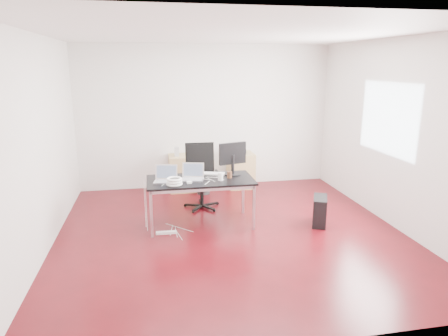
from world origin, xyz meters
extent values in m
plane|color=#3E070C|center=(0.00, 0.00, 0.00)|extent=(5.00, 5.00, 0.00)
plane|color=silver|center=(0.00, 0.00, 2.80)|extent=(5.00, 5.00, 0.00)
plane|color=silver|center=(0.00, 2.50, 1.40)|extent=(5.00, 0.00, 5.00)
plane|color=silver|center=(0.00, -2.50, 1.40)|extent=(5.00, 0.00, 5.00)
plane|color=silver|center=(-2.50, 0.00, 1.40)|extent=(0.00, 5.00, 5.00)
plane|color=silver|center=(2.50, 0.00, 1.40)|extent=(0.00, 5.00, 5.00)
plane|color=white|center=(2.48, 0.20, 1.60)|extent=(0.00, 1.50, 1.50)
cube|color=black|center=(-0.39, 0.41, 0.71)|extent=(1.60, 0.80, 0.03)
cube|color=silver|center=(-1.14, 0.06, 0.35)|extent=(0.04, 0.04, 0.70)
cube|color=silver|center=(-1.14, 0.76, 0.35)|extent=(0.04, 0.04, 0.70)
cube|color=silver|center=(0.36, 0.06, 0.35)|extent=(0.04, 0.04, 0.70)
cube|color=silver|center=(0.36, 0.76, 0.35)|extent=(0.04, 0.04, 0.70)
cylinder|color=black|center=(-0.28, 1.15, 0.23)|extent=(0.06, 0.06, 0.47)
cube|color=black|center=(-0.28, 1.15, 0.50)|extent=(0.49, 0.47, 0.06)
cube|color=black|center=(-0.27, 1.37, 0.81)|extent=(0.46, 0.10, 0.55)
cube|color=#A68953|center=(-0.52, 2.23, 0.35)|extent=(0.50, 0.50, 0.70)
cube|color=#A68953|center=(0.65, 2.23, 0.35)|extent=(0.50, 0.50, 0.70)
cube|color=black|center=(1.42, 0.08, 0.22)|extent=(0.37, 0.49, 0.44)
cylinder|color=black|center=(-0.14, 1.93, 0.14)|extent=(0.31, 0.31, 0.28)
cube|color=white|center=(-0.94, 0.14, 0.02)|extent=(0.30, 0.07, 0.04)
cube|color=silver|center=(-0.91, 0.35, 0.74)|extent=(0.37, 0.29, 0.01)
cube|color=silver|center=(-0.89, 0.46, 0.85)|extent=(0.33, 0.11, 0.22)
cube|color=#475166|center=(-0.89, 0.46, 0.85)|extent=(0.29, 0.09, 0.18)
cube|color=silver|center=(-0.51, 0.39, 0.74)|extent=(0.38, 0.30, 0.01)
cube|color=silver|center=(-0.48, 0.50, 0.85)|extent=(0.33, 0.12, 0.22)
cube|color=#475166|center=(-0.48, 0.49, 0.85)|extent=(0.29, 0.11, 0.18)
cylinder|color=black|center=(0.14, 0.57, 0.74)|extent=(0.26, 0.26, 0.02)
cylinder|color=black|center=(0.14, 0.57, 0.90)|extent=(0.05, 0.05, 0.30)
cube|color=black|center=(0.14, 0.58, 1.07)|extent=(0.45, 0.17, 0.34)
cube|color=#475166|center=(0.14, 0.61, 1.07)|extent=(0.38, 0.11, 0.29)
cube|color=white|center=(-0.19, 0.66, 0.74)|extent=(0.46, 0.25, 0.02)
cylinder|color=white|center=(-0.10, 0.29, 0.79)|extent=(0.09, 0.09, 0.12)
cylinder|color=#56311D|center=(0.06, 0.40, 0.78)|extent=(0.09, 0.09, 0.10)
torus|color=white|center=(-0.80, 0.17, 0.75)|extent=(0.24, 0.24, 0.04)
torus|color=white|center=(-0.80, 0.17, 0.78)|extent=(0.23, 0.23, 0.04)
torus|color=white|center=(-0.80, 0.17, 0.82)|extent=(0.22, 0.22, 0.04)
cube|color=white|center=(-0.58, 0.22, 0.74)|extent=(0.08, 0.08, 0.03)
cube|color=#9E9E9E|center=(-0.62, 2.18, 0.79)|extent=(0.10, 0.09, 0.18)
cube|color=black|center=(0.58, 2.24, 0.74)|extent=(0.32, 0.26, 0.09)
camera|label=1|loc=(-1.10, -5.35, 2.40)|focal=32.00mm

